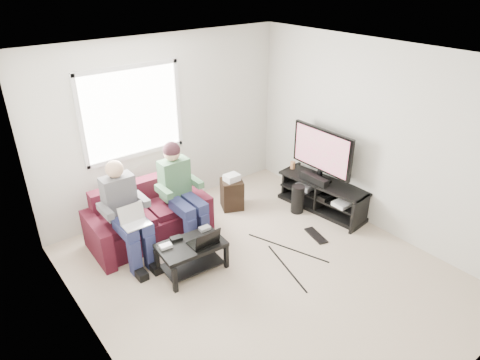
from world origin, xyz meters
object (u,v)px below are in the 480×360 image
at_px(coffee_table, 192,251).
at_px(end_table, 232,193).
at_px(sofa, 148,218).
at_px(subwoofer, 298,199).
at_px(tv, 322,152).
at_px(tv_stand, 323,197).

height_order(coffee_table, end_table, end_table).
bearing_deg(sofa, subwoofer, -20.95).
xyz_separation_m(sofa, tv, (2.46, -0.88, 0.65)).
bearing_deg(tv_stand, subwoofer, 153.82).
distance_m(coffee_table, subwoofer, 2.04).
bearing_deg(sofa, tv, -19.74).
height_order(coffee_table, tv, tv).
xyz_separation_m(tv_stand, end_table, (-1.07, 0.90, 0.04)).
bearing_deg(end_table, subwoofer, -45.49).
bearing_deg(coffee_table, subwoofer, 5.61).
distance_m(tv_stand, subwoofer, 0.41).
xyz_separation_m(sofa, tv_stand, (2.46, -0.98, -0.08)).
height_order(tv_stand, tv, tv).
relative_size(tv, end_table, 1.92).
bearing_deg(subwoofer, tv, -12.30).
bearing_deg(tv_stand, tv, 91.47).
xyz_separation_m(tv_stand, tv, (-0.00, 0.10, 0.72)).
bearing_deg(subwoofer, coffee_table, -174.39).
relative_size(coffee_table, tv_stand, 0.56).
relative_size(sofa, end_table, 2.87).
distance_m(sofa, tv_stand, 2.65).
height_order(coffee_table, subwoofer, subwoofer).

